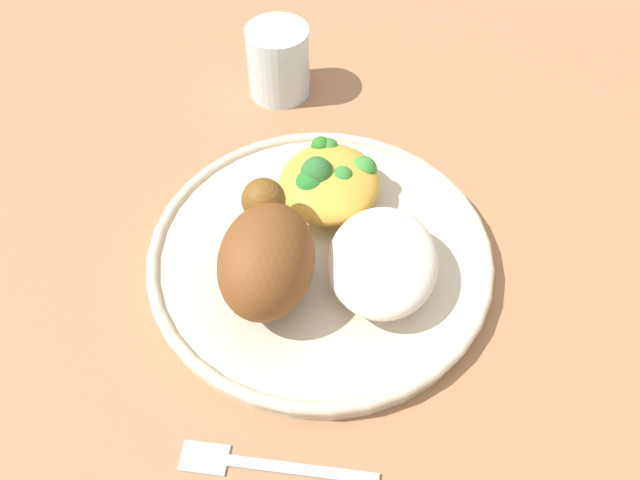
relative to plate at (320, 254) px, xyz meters
name	(u,v)px	position (x,y,z in m)	size (l,w,h in m)	color
ground_plane	(320,262)	(0.00, 0.00, -0.01)	(2.00, 2.00, 0.00)	#A6724D
plate	(320,254)	(0.00, 0.00, 0.00)	(0.30, 0.30, 0.02)	beige
roasted_chicken	(266,256)	(-0.04, 0.04, 0.05)	(0.11, 0.07, 0.08)	brown
rice_pile	(383,261)	(-0.02, -0.05, 0.03)	(0.11, 0.09, 0.04)	white
mac_cheese_with_broccoli	(326,181)	(0.06, 0.00, 0.03)	(0.10, 0.09, 0.05)	gold
fork	(266,465)	(-0.18, 0.01, -0.01)	(0.02, 0.14, 0.01)	#B2B2B7
water_glass	(278,62)	(0.23, 0.08, 0.03)	(0.07, 0.07, 0.08)	silver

